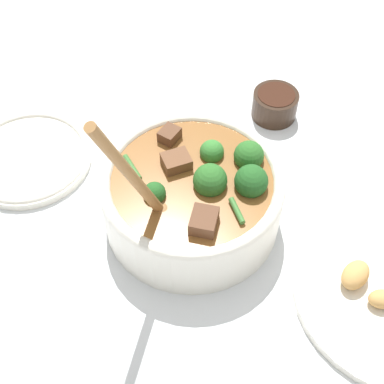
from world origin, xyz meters
The scene contains 4 objects.
ground_plane centered at (0.00, 0.00, 0.00)m, with size 4.00×4.00×0.00m, color silver.
stew_bowl centered at (0.00, 0.00, 0.05)m, with size 0.23×0.25×0.27m.
condiment_bowl centered at (-0.04, -0.24, 0.02)m, with size 0.07×0.07×0.04m.
empty_plate centered at (0.26, 0.00, 0.01)m, with size 0.18×0.18×0.02m.
Camera 1 is at (-0.16, 0.39, 0.60)m, focal length 50.00 mm.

